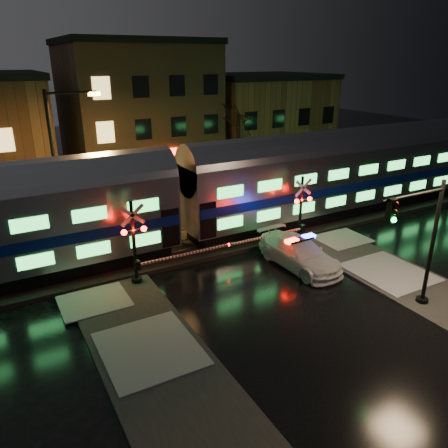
{
  "coord_description": "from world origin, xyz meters",
  "views": [
    {
      "loc": [
        -10.72,
        -16.43,
        10.47
      ],
      "look_at": [
        -0.2,
        2.5,
        2.2
      ],
      "focal_mm": 35.0,
      "sensor_mm": 36.0,
      "label": 1
    }
  ],
  "objects_px": {
    "crossing_signal_right": "(296,219)",
    "traffic_light": "(419,246)",
    "police_car": "(299,253)",
    "streetlight": "(60,160)",
    "crossing_signal_left": "(142,250)"
  },
  "relations": [
    {
      "from": "police_car",
      "to": "traffic_light",
      "type": "xyz_separation_m",
      "value": [
        1.6,
        -5.79,
        2.32
      ]
    },
    {
      "from": "police_car",
      "to": "streetlight",
      "type": "xyz_separation_m",
      "value": [
        -10.07,
        8.98,
        4.38
      ]
    },
    {
      "from": "traffic_light",
      "to": "police_car",
      "type": "bearing_deg",
      "value": 103.4
    },
    {
      "from": "crossing_signal_left",
      "to": "police_car",
      "type": "bearing_deg",
      "value": -16.27
    },
    {
      "from": "crossing_signal_right",
      "to": "police_car",
      "type": "bearing_deg",
      "value": -123.27
    },
    {
      "from": "crossing_signal_left",
      "to": "traffic_light",
      "type": "height_order",
      "value": "traffic_light"
    },
    {
      "from": "crossing_signal_right",
      "to": "traffic_light",
      "type": "xyz_separation_m",
      "value": [
        0.1,
        -8.07,
        1.36
      ]
    },
    {
      "from": "crossing_signal_right",
      "to": "crossing_signal_left",
      "type": "bearing_deg",
      "value": 179.99
    },
    {
      "from": "crossing_signal_right",
      "to": "traffic_light",
      "type": "relative_size",
      "value": 1.01
    },
    {
      "from": "crossing_signal_left",
      "to": "streetlight",
      "type": "distance_m",
      "value": 7.82
    },
    {
      "from": "crossing_signal_right",
      "to": "traffic_light",
      "type": "height_order",
      "value": "traffic_light"
    },
    {
      "from": "streetlight",
      "to": "crossing_signal_left",
      "type": "bearing_deg",
      "value": -71.55
    },
    {
      "from": "police_car",
      "to": "streetlight",
      "type": "relative_size",
      "value": 0.6
    },
    {
      "from": "streetlight",
      "to": "crossing_signal_right",
      "type": "bearing_deg",
      "value": -30.05
    },
    {
      "from": "crossing_signal_right",
      "to": "streetlight",
      "type": "height_order",
      "value": "streetlight"
    }
  ]
}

